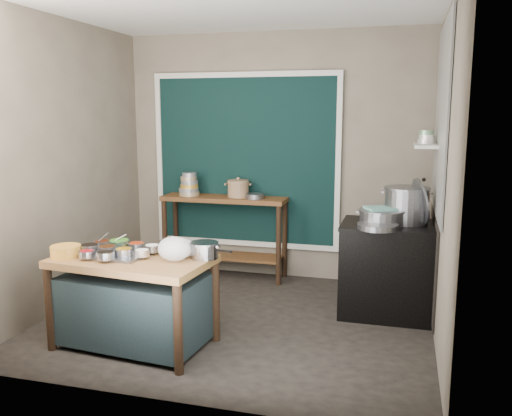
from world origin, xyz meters
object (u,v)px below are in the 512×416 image
(stove_block, at_px, (390,271))
(yellow_basin, at_px, (66,251))
(back_counter, at_px, (225,237))
(prep_table, at_px, (134,302))
(steamer, at_px, (382,217))
(saucepan, at_px, (204,250))
(stock_pot, at_px, (407,205))
(ceramic_crock, at_px, (238,189))
(utensil_cup, at_px, (191,192))
(condiment_tray, at_px, (116,254))

(stove_block, xyz_separation_m, yellow_basin, (-2.53, -1.42, 0.37))
(back_counter, bearing_deg, prep_table, -92.82)
(stove_block, relative_size, steamer, 2.06)
(prep_table, relative_size, back_counter, 0.86)
(saucepan, relative_size, stock_pot, 0.55)
(prep_table, bearing_deg, ceramic_crock, 88.18)
(utensil_cup, height_order, ceramic_crock, ceramic_crock)
(saucepan, height_order, ceramic_crock, ceramic_crock)
(prep_table, height_order, steamer, steamer)
(yellow_basin, bearing_deg, ceramic_crock, 69.74)
(yellow_basin, height_order, ceramic_crock, ceramic_crock)
(stove_block, bearing_deg, saucepan, -140.95)
(steamer, bearing_deg, ceramic_crock, 153.83)
(stock_pot, bearing_deg, stove_block, -148.84)
(prep_table, xyz_separation_m, steamer, (1.91, 1.24, 0.58))
(stock_pot, bearing_deg, steamer, -147.72)
(stove_block, relative_size, utensil_cup, 6.52)
(back_counter, bearing_deg, stove_block, -21.02)
(back_counter, bearing_deg, stock_pot, -17.88)
(yellow_basin, xyz_separation_m, ceramic_crock, (0.80, 2.16, 0.24))
(condiment_tray, height_order, steamer, steamer)
(prep_table, bearing_deg, stove_block, 38.58)
(yellow_basin, distance_m, saucepan, 1.13)
(prep_table, relative_size, utensil_cup, 9.05)
(stove_block, distance_m, ceramic_crock, 1.99)
(saucepan, bearing_deg, yellow_basin, -156.75)
(yellow_basin, bearing_deg, stove_block, 29.21)
(back_counter, relative_size, stock_pot, 3.34)
(ceramic_crock, bearing_deg, condiment_tray, -101.69)
(saucepan, distance_m, steamer, 1.74)
(saucepan, xyz_separation_m, ceramic_crock, (-0.30, 1.91, 0.22))
(utensil_cup, distance_m, steamer, 2.36)
(back_counter, bearing_deg, ceramic_crock, 5.67)
(yellow_basin, height_order, saucepan, saucepan)
(steamer, bearing_deg, utensil_cup, 160.07)
(ceramic_crock, xyz_separation_m, stock_pot, (1.86, -0.67, 0.01))
(saucepan, xyz_separation_m, steamer, (1.34, 1.10, 0.13))
(back_counter, relative_size, saucepan, 6.02)
(stove_block, height_order, utensil_cup, utensil_cup)
(condiment_tray, height_order, saucepan, saucepan)
(stove_block, xyz_separation_m, steamer, (-0.09, -0.06, 0.53))
(condiment_tray, xyz_separation_m, ceramic_crock, (0.42, 2.03, 0.28))
(stove_block, relative_size, saucepan, 3.73)
(saucepan, distance_m, stock_pot, 2.00)
(condiment_tray, bearing_deg, ceramic_crock, 78.31)
(saucepan, bearing_deg, stove_block, 49.29)
(stove_block, height_order, steamer, steamer)
(ceramic_crock, bearing_deg, steamer, -26.17)
(condiment_tray, height_order, utensil_cup, utensil_cup)
(saucepan, height_order, stock_pot, stock_pot)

